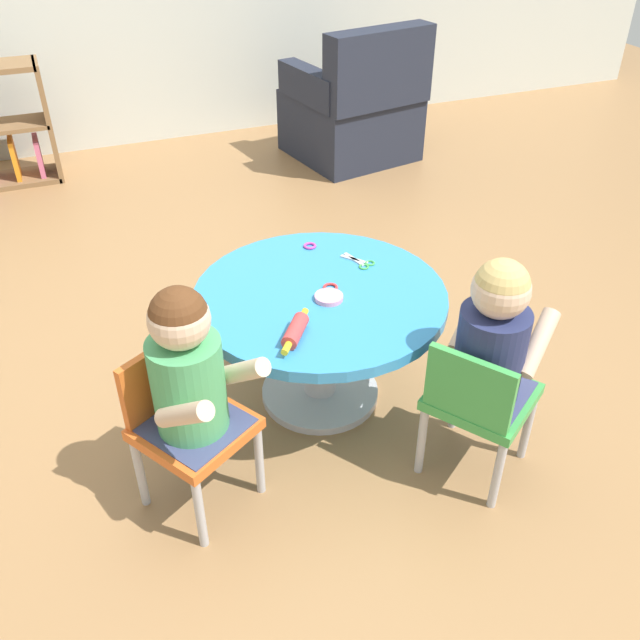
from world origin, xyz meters
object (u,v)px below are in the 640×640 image
Objects in this scene: child_chair_right at (478,401)px; seated_child_left at (187,368)px; craft_table at (320,319)px; child_chair_left at (186,422)px; rolling_pin at (295,331)px; seated_child_right at (493,336)px; craft_scissors at (361,262)px; armchair_dark at (355,111)px.

seated_child_left is at bearing 166.20° from child_chair_right.
child_chair_left reaches higher than craft_table.
child_chair_left reaches higher than rolling_pin.
seated_child_right reaches higher than child_chair_left.
craft_scissors is at bearing 41.83° from rolling_pin.
child_chair_left is 0.23m from seated_child_left.
craft_table is at bearing -149.15° from craft_scissors.
craft_scissors is (0.76, 0.42, 0.16)m from child_chair_left.
craft_table is 0.62m from child_chair_right.
seated_child_left is 2.96m from armchair_dark.
armchair_dark is (1.64, 2.44, 0.00)m from child_chair_left.
craft_scissors is at bearing 31.45° from seated_child_left.
child_chair_right is at bearing -15.60° from child_chair_left.
child_chair_right is 0.63× the size of armchair_dark.
seated_child_left is 0.95× the size of child_chair_right.
rolling_pin is (-0.17, -0.21, 0.14)m from craft_table.
child_chair_right is 3.77× the size of craft_scissors.
seated_child_right reaches higher than rolling_pin.
child_chair_left is at bearing -152.01° from craft_table.
rolling_pin is (0.38, 0.08, 0.18)m from child_chair_left.
armchair_dark is at bearing 74.36° from seated_child_right.
armchair_dark is at bearing 73.83° from child_chair_right.
craft_scissors is (0.38, 0.34, -0.02)m from rolling_pin.
craft_table is 2.41m from armchair_dark.
seated_child_right is 2.77m from armchair_dark.
seated_child_right reaches higher than craft_scissors.
child_chair_left is 0.88m from craft_scissors.
child_chair_right is (0.86, -0.24, 0.00)m from child_chair_left.
seated_child_left is 3.59× the size of craft_scissors.
armchair_dark is 2.68m from rolling_pin.
seated_child_left is 1.00× the size of seated_child_right.
craft_scissors is at bearing -113.55° from armchair_dark.
craft_table is 0.64m from seated_child_left.
rolling_pin is at bearing 11.55° from child_chair_left.
seated_child_right is 3.59× the size of craft_scissors.
seated_child_left reaches higher than child_chair_right.
craft_table is 1.63× the size of child_chair_left.
child_chair_left is (-0.55, -0.29, -0.05)m from craft_table.
rolling_pin reaches higher than craft_table.
child_chair_right reaches higher than rolling_pin.
seated_child_right reaches higher than child_chair_right.
seated_child_right is at bearing -13.72° from child_chair_left.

